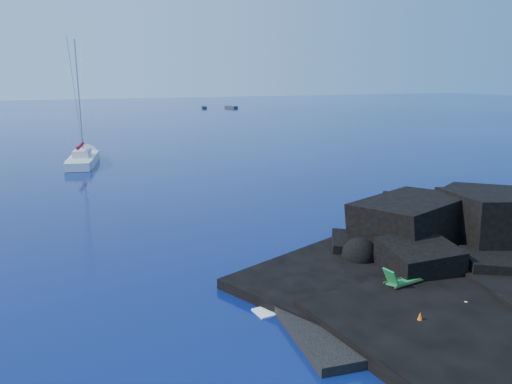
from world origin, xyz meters
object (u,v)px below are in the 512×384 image
deck_chair (404,276)px  sunbather (461,309)px  distant_boat_a (204,108)px  marker_cone (420,320)px  sailboat (84,164)px  distant_boat_b (231,108)px

deck_chair → sunbather: bearing=-84.1°
deck_chair → distant_boat_a: size_ratio=0.42×
deck_chair → distant_boat_a: bearing=68.7°
deck_chair → marker_cone: 3.28m
sailboat → sunbather: 43.97m
sailboat → marker_cone: sailboat is taller
deck_chair → marker_cone: size_ratio=3.02×
sailboat → marker_cone: bearing=-67.7°
distant_boat_a → sailboat: bearing=-102.0°
deck_chair → sunbather: (0.65, -2.62, -0.42)m
deck_chair → sunbather: 2.73m
sailboat → distant_boat_a: 93.93m
sunbather → marker_cone: 2.23m
sunbather → marker_cone: size_ratio=2.79×
deck_chair → distant_boat_a: deck_chair is taller
sunbather → distant_boat_a: sunbather is taller
distant_boat_b → distant_boat_a: bearing=143.7°
sailboat → distant_boat_b: size_ratio=2.77×
marker_cone → distant_boat_a: 131.79m
deck_chair → marker_cone: (-1.57, -2.87, -0.31)m
marker_cone → sailboat: bearing=101.1°
distant_boat_b → sailboat: bearing=-134.5°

